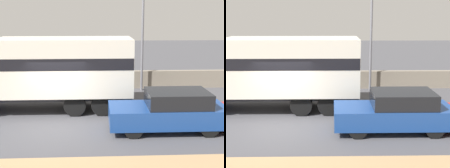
# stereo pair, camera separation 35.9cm
# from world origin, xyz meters

# --- Properties ---
(ground_plane) EXTENTS (80.00, 80.00, 0.00)m
(ground_plane) POSITION_xyz_m (0.00, 0.00, 0.00)
(ground_plane) COLOR #47474C
(stone_wall_backdrop) EXTENTS (60.00, 0.35, 1.06)m
(stone_wall_backdrop) POSITION_xyz_m (0.00, 6.76, 0.53)
(stone_wall_backdrop) COLOR gray
(stone_wall_backdrop) RESTS_ON ground_plane
(street_lamp) EXTENTS (0.56, 0.28, 5.84)m
(street_lamp) POSITION_xyz_m (4.36, 6.16, 3.45)
(street_lamp) COLOR slate
(street_lamp) RESTS_ON ground_plane
(box_truck) EXTENTS (8.09, 2.47, 3.39)m
(box_truck) POSITION_xyz_m (-0.49, 2.51, 1.98)
(box_truck) COLOR navy
(box_truck) RESTS_ON ground_plane
(car_hatchback) EXTENTS (4.55, 1.82, 1.58)m
(car_hatchback) POSITION_xyz_m (4.55, -0.32, 0.79)
(car_hatchback) COLOR navy
(car_hatchback) RESTS_ON ground_plane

